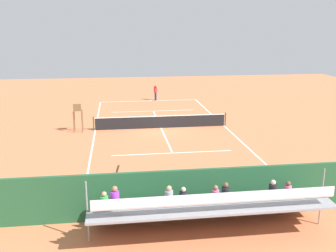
{
  "coord_description": "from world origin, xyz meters",
  "views": [
    {
      "loc": [
        3.31,
        28.31,
        7.68
      ],
      "look_at": [
        0.0,
        4.0,
        1.2
      ],
      "focal_mm": 40.92,
      "sensor_mm": 36.0,
      "label": 1
    }
  ],
  "objects_px": {
    "tennis_net": "(161,122)",
    "bleacher_stand": "(207,208)",
    "tennis_ball_near": "(158,105)",
    "line_judge": "(117,187)",
    "umpire_chair": "(78,114)",
    "tennis_ball_far": "(134,103)",
    "tennis_player": "(156,91)",
    "equipment_bag": "(206,203)",
    "courtside_bench": "(250,191)",
    "tennis_racket": "(150,100)"
  },
  "relations": [
    {
      "from": "tennis_net",
      "to": "bleacher_stand",
      "type": "bearing_deg",
      "value": 89.82
    },
    {
      "from": "bleacher_stand",
      "to": "courtside_bench",
      "type": "distance_m",
      "value": 3.24
    },
    {
      "from": "courtside_bench",
      "to": "tennis_racket",
      "type": "xyz_separation_m",
      "value": [
        2.29,
        -24.43,
        -0.54
      ]
    },
    {
      "from": "courtside_bench",
      "to": "tennis_ball_near",
      "type": "relative_size",
      "value": 27.27
    },
    {
      "from": "tennis_ball_near",
      "to": "tennis_racket",
      "type": "bearing_deg",
      "value": -75.23
    },
    {
      "from": "bleacher_stand",
      "to": "tennis_ball_near",
      "type": "height_order",
      "value": "bleacher_stand"
    },
    {
      "from": "courtside_bench",
      "to": "tennis_racket",
      "type": "height_order",
      "value": "courtside_bench"
    },
    {
      "from": "tennis_ball_far",
      "to": "courtside_bench",
      "type": "bearing_deg",
      "value": 99.86
    },
    {
      "from": "equipment_bag",
      "to": "tennis_ball_near",
      "type": "bearing_deg",
      "value": -91.01
    },
    {
      "from": "tennis_ball_near",
      "to": "line_judge",
      "type": "height_order",
      "value": "line_judge"
    },
    {
      "from": "tennis_player",
      "to": "tennis_racket",
      "type": "relative_size",
      "value": 3.29
    },
    {
      "from": "bleacher_stand",
      "to": "tennis_ball_far",
      "type": "distance_m",
      "value": 25.22
    },
    {
      "from": "equipment_bag",
      "to": "tennis_player",
      "type": "relative_size",
      "value": 0.47
    },
    {
      "from": "bleacher_stand",
      "to": "line_judge",
      "type": "relative_size",
      "value": 4.7
    },
    {
      "from": "tennis_net",
      "to": "bleacher_stand",
      "type": "height_order",
      "value": "bleacher_stand"
    },
    {
      "from": "umpire_chair",
      "to": "tennis_ball_near",
      "type": "height_order",
      "value": "umpire_chair"
    },
    {
      "from": "tennis_net",
      "to": "tennis_player",
      "type": "distance_m",
      "value": 11.24
    },
    {
      "from": "tennis_net",
      "to": "tennis_racket",
      "type": "relative_size",
      "value": 17.59
    },
    {
      "from": "courtside_bench",
      "to": "line_judge",
      "type": "xyz_separation_m",
      "value": [
        5.85,
        -0.2,
        0.46
      ]
    },
    {
      "from": "bleacher_stand",
      "to": "tennis_player",
      "type": "relative_size",
      "value": 4.7
    },
    {
      "from": "umpire_chair",
      "to": "equipment_bag",
      "type": "xyz_separation_m",
      "value": [
        -6.58,
        13.16,
        -1.13
      ]
    },
    {
      "from": "tennis_net",
      "to": "bleacher_stand",
      "type": "xyz_separation_m",
      "value": [
        0.05,
        15.32,
        0.43
      ]
    },
    {
      "from": "tennis_ball_near",
      "to": "tennis_ball_far",
      "type": "height_order",
      "value": "same"
    },
    {
      "from": "umpire_chair",
      "to": "bleacher_stand",
      "type": "bearing_deg",
      "value": 112.19
    },
    {
      "from": "tennis_ball_far",
      "to": "line_judge",
      "type": "bearing_deg",
      "value": 85.43
    },
    {
      "from": "tennis_ball_far",
      "to": "umpire_chair",
      "type": "bearing_deg",
      "value": 65.35
    },
    {
      "from": "tennis_player",
      "to": "tennis_racket",
      "type": "xyz_separation_m",
      "value": [
        0.61,
        0.05,
        -1.0
      ]
    },
    {
      "from": "tennis_ball_far",
      "to": "tennis_ball_near",
      "type": "bearing_deg",
      "value": 155.36
    },
    {
      "from": "courtside_bench",
      "to": "tennis_racket",
      "type": "relative_size",
      "value": 3.07
    },
    {
      "from": "umpire_chair",
      "to": "equipment_bag",
      "type": "bearing_deg",
      "value": 116.58
    },
    {
      "from": "tennis_ball_near",
      "to": "tennis_ball_far",
      "type": "xyz_separation_m",
      "value": [
        2.36,
        -1.08,
        0.0
      ]
    },
    {
      "from": "tennis_net",
      "to": "tennis_player",
      "type": "relative_size",
      "value": 5.35
    },
    {
      "from": "bleacher_stand",
      "to": "courtside_bench",
      "type": "bearing_deg",
      "value": -140.47
    },
    {
      "from": "tennis_racket",
      "to": "tennis_ball_near",
      "type": "relative_size",
      "value": 8.87
    },
    {
      "from": "tennis_ball_near",
      "to": "line_judge",
      "type": "xyz_separation_m",
      "value": [
        4.19,
        21.82,
        0.98
      ]
    },
    {
      "from": "line_judge",
      "to": "bleacher_stand",
      "type": "bearing_deg",
      "value": 146.22
    },
    {
      "from": "umpire_chair",
      "to": "courtside_bench",
      "type": "distance_m",
      "value": 15.65
    },
    {
      "from": "tennis_racket",
      "to": "tennis_ball_near",
      "type": "xyz_separation_m",
      "value": [
        -0.63,
        2.4,
        0.02
      ]
    },
    {
      "from": "equipment_bag",
      "to": "tennis_racket",
      "type": "bearing_deg",
      "value": -89.43
    },
    {
      "from": "tennis_net",
      "to": "tennis_ball_near",
      "type": "xyz_separation_m",
      "value": [
        -0.78,
        -8.75,
        -0.47
      ]
    },
    {
      "from": "umpire_chair",
      "to": "tennis_ball_far",
      "type": "distance_m",
      "value": 11.15
    },
    {
      "from": "tennis_player",
      "to": "tennis_racket",
      "type": "distance_m",
      "value": 1.17
    },
    {
      "from": "bleacher_stand",
      "to": "equipment_bag",
      "type": "distance_m",
      "value": 2.11
    },
    {
      "from": "bleacher_stand",
      "to": "tennis_racket",
      "type": "distance_m",
      "value": 26.49
    },
    {
      "from": "tennis_player",
      "to": "umpire_chair",
      "type": "bearing_deg",
      "value": 58.72
    },
    {
      "from": "umpire_chair",
      "to": "equipment_bag",
      "type": "distance_m",
      "value": 14.76
    },
    {
      "from": "umpire_chair",
      "to": "line_judge",
      "type": "relative_size",
      "value": 1.11
    },
    {
      "from": "tennis_racket",
      "to": "tennis_net",
      "type": "bearing_deg",
      "value": 89.27
    },
    {
      "from": "bleacher_stand",
      "to": "tennis_player",
      "type": "bearing_deg",
      "value": -91.72
    },
    {
      "from": "tennis_player",
      "to": "tennis_ball_near",
      "type": "xyz_separation_m",
      "value": [
        -0.03,
        2.45,
        -0.98
      ]
    }
  ]
}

